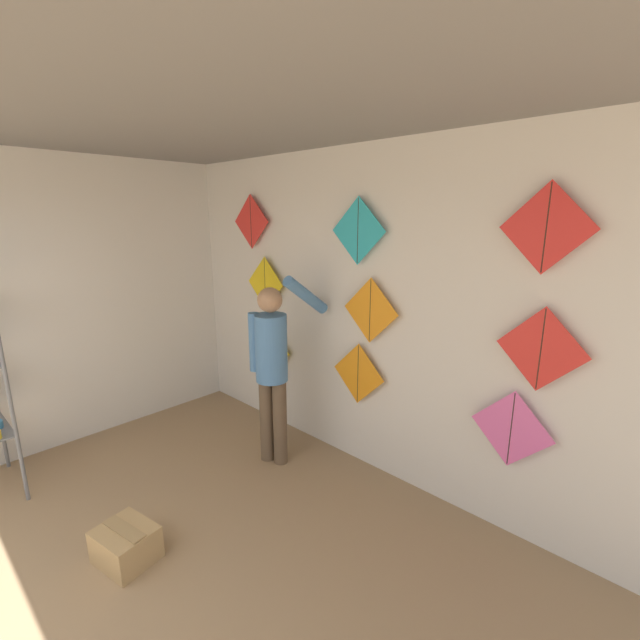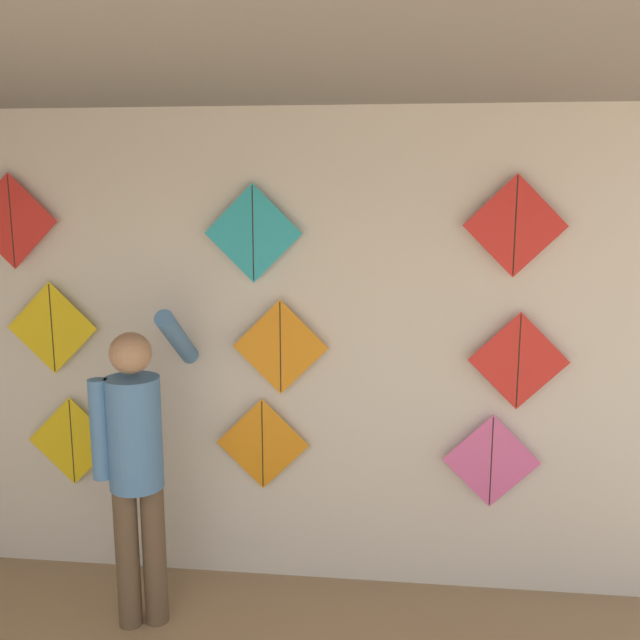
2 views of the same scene
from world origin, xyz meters
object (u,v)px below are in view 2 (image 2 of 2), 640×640
object	(u,v)px
kite_2	(491,461)
kite_7	(253,233)
kite_6	(11,221)
shopkeeper	(137,453)
kite_1	(263,444)
kite_0	(72,441)
kite_4	(280,347)
kite_3	(52,328)
kite_8	(515,226)
kite_5	(519,361)

from	to	relation	value
kite_2	kite_7	distance (m)	1.87
kite_6	shopkeeper	bearing A→B (deg)	-29.26
kite_1	kite_6	world-z (taller)	kite_6
shopkeeper	kite_6	world-z (taller)	kite_6
shopkeeper	kite_6	xyz separation A→B (m)	(-0.87, 0.49, 1.18)
kite_2	kite_6	bearing A→B (deg)	180.00
kite_0	kite_4	distance (m)	1.43
kite_3	kite_6	xyz separation A→B (m)	(-0.20, 0.00, 0.63)
kite_1	kite_2	distance (m)	1.33
kite_2	kite_3	xyz separation A→B (m)	(-2.58, 0.00, 0.72)
kite_0	kite_2	xyz separation A→B (m)	(2.50, 0.00, -0.01)
kite_0	kite_6	size ratio (longest dim) A/B	1.00
kite_1	kite_4	distance (m)	0.60
kite_4	kite_3	bearing A→B (deg)	180.00
kite_4	kite_6	xyz separation A→B (m)	(-1.57, 0.00, 0.71)
kite_0	kite_2	world-z (taller)	kite_0
kite_6	kite_4	bearing A→B (deg)	0.00
kite_3	kite_4	bearing A→B (deg)	0.00
kite_0	kite_2	distance (m)	2.50
shopkeeper	kite_4	size ratio (longest dim) A/B	3.16
kite_7	kite_8	world-z (taller)	kite_8
kite_0	kite_8	size ratio (longest dim) A/B	1.00
kite_0	kite_1	world-z (taller)	kite_1
kite_6	kite_8	world-z (taller)	kite_6
shopkeeper	kite_3	size ratio (longest dim) A/B	3.16
kite_1	kite_7	bearing A→B (deg)	180.00
kite_0	kite_5	xyz separation A→B (m)	(2.62, 0.00, 0.58)
kite_7	kite_5	bearing A→B (deg)	0.00
kite_7	kite_8	distance (m)	1.42
kite_6	kite_8	bearing A→B (deg)	0.00
kite_1	kite_8	size ratio (longest dim) A/B	1.00
shopkeeper	kite_2	world-z (taller)	shopkeeper
kite_2	kite_3	bearing A→B (deg)	180.00
kite_0	kite_3	bearing A→B (deg)	180.00
kite_3	kite_5	xyz separation A→B (m)	(2.70, 0.00, -0.12)
shopkeeper	kite_5	world-z (taller)	shopkeeper
kite_3	kite_4	xyz separation A→B (m)	(1.37, 0.00, -0.08)
kite_3	kite_1	bearing A→B (deg)	0.00
kite_0	kite_4	world-z (taller)	kite_4
kite_2	kite_6	world-z (taller)	kite_6
kite_1	kite_3	size ratio (longest dim) A/B	1.00
kite_4	kite_5	world-z (taller)	kite_4
kite_8	kite_4	bearing A→B (deg)	180.00
kite_6	kite_1	bearing A→B (deg)	0.00
kite_7	kite_2	bearing A→B (deg)	0.00
kite_3	kite_6	distance (m)	0.66
kite_1	kite_8	distance (m)	1.89
kite_2	kite_5	xyz separation A→B (m)	(0.12, 0.00, 0.59)
kite_2	kite_5	world-z (taller)	kite_5
kite_1	kite_3	distance (m)	1.42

